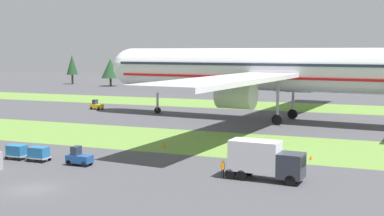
% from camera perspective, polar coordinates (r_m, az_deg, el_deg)
% --- Properties ---
extents(ground_plane, '(400.00, 400.00, 0.00)m').
position_cam_1_polar(ground_plane, '(45.89, -17.43, -8.63)').
color(ground_plane, '#47474C').
extents(grass_strip_near, '(320.00, 17.04, 0.01)m').
position_cam_1_polar(grass_strip_near, '(68.11, -3.33, -3.48)').
color(grass_strip_near, olive).
rests_on(grass_strip_near, ground).
extents(grass_strip_far, '(320.00, 17.04, 0.01)m').
position_cam_1_polar(grass_strip_far, '(111.27, 6.60, 0.32)').
color(grass_strip_far, olive).
rests_on(grass_strip_far, ground).
extents(airliner, '(63.04, 77.95, 24.11)m').
position_cam_1_polar(airliner, '(85.89, 8.89, 4.29)').
color(airliner, silver).
rests_on(airliner, ground).
extents(baggage_tug, '(2.61, 1.33, 1.97)m').
position_cam_1_polar(baggage_tug, '(53.74, -12.51, -5.41)').
color(baggage_tug, '#1E4C8E').
rests_on(baggage_tug, ground).
extents(cargo_dolly_lead, '(2.22, 1.52, 1.55)m').
position_cam_1_polar(cargo_dolly_lead, '(56.67, -16.73, -4.82)').
color(cargo_dolly_lead, '#A3A3A8').
rests_on(cargo_dolly_lead, ground).
extents(cargo_dolly_second, '(2.22, 1.52, 1.55)m').
position_cam_1_polar(cargo_dolly_second, '(58.50, -18.96, -4.55)').
color(cargo_dolly_second, '#A3A3A8').
rests_on(cargo_dolly_second, ground).
extents(catering_truck, '(7.10, 2.79, 3.58)m').
position_cam_1_polar(catering_truck, '(46.79, 8.10, -5.65)').
color(catering_truck, '#2D333D').
rests_on(catering_truck, ground).
extents(pushback_tractor, '(2.73, 1.58, 1.97)m').
position_cam_1_polar(pushback_tractor, '(104.07, -10.61, 0.29)').
color(pushback_tractor, yellow).
rests_on(pushback_tractor, ground).
extents(ground_crew_marshaller, '(0.36, 0.56, 1.74)m').
position_cam_1_polar(ground_crew_marshaller, '(47.30, 3.45, -6.72)').
color(ground_crew_marshaller, black).
rests_on(ground_crew_marshaller, ground).
extents(taxiway_marker_0, '(0.44, 0.44, 0.48)m').
position_cam_1_polar(taxiway_marker_0, '(56.37, 6.82, -5.35)').
color(taxiway_marker_0, orange).
rests_on(taxiway_marker_0, ground).
extents(taxiway_marker_1, '(0.44, 0.44, 0.65)m').
position_cam_1_polar(taxiway_marker_1, '(62.44, -3.09, -4.09)').
color(taxiway_marker_1, orange).
rests_on(taxiway_marker_1, ground).
extents(taxiway_marker_2, '(0.44, 0.44, 0.51)m').
position_cam_1_polar(taxiway_marker_2, '(56.72, 13.15, -5.39)').
color(taxiway_marker_2, orange).
rests_on(taxiway_marker_2, ground).
extents(taxiway_marker_3, '(0.44, 0.44, 0.65)m').
position_cam_1_polar(taxiway_marker_3, '(56.27, 11.05, -5.36)').
color(taxiway_marker_3, orange).
rests_on(taxiway_marker_3, ground).
extents(distant_tree_line, '(158.76, 9.69, 11.00)m').
position_cam_1_polar(distant_tree_line, '(154.16, 8.88, 4.27)').
color(distant_tree_line, '#4C3823').
rests_on(distant_tree_line, ground).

